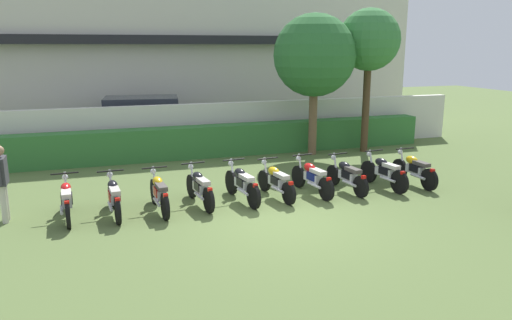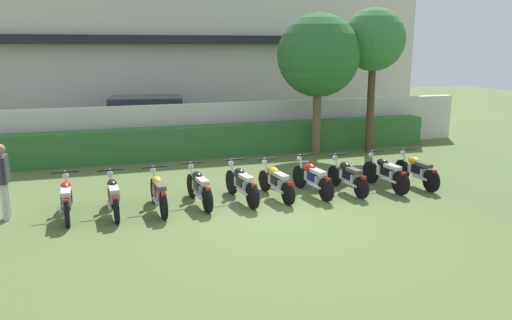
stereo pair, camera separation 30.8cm
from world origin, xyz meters
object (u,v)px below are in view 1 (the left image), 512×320
Objects in this scene: motorcycle_in_row_1 at (114,197)px; motorcycle_in_row_7 at (347,175)px; motorcycle_in_row_6 at (312,177)px; tree_near_inspector at (315,56)px; tree_far_side at (369,41)px; motorcycle_in_row_0 at (67,200)px; motorcycle_in_row_3 at (200,187)px; motorcycle_in_row_8 at (384,172)px; motorcycle_in_row_5 at (276,181)px; motorcycle_in_row_4 at (242,183)px; motorcycle_in_row_2 at (159,193)px; motorcycle_in_row_9 at (414,169)px; parked_car at (146,122)px; inspector_person at (1,177)px.

motorcycle_in_row_1 is 5.94m from motorcycle_in_row_7.
motorcycle_in_row_6 is 0.98m from motorcycle_in_row_7.
tree_near_inspector reaches higher than motorcycle_in_row_7.
motorcycle_in_row_0 is at bearing -156.79° from tree_far_side.
motorcycle_in_row_3 is (-7.02, -4.24, -3.48)m from tree_far_side.
motorcycle_in_row_0 is 8.04m from motorcycle_in_row_8.
motorcycle_in_row_5 is at bearing -139.84° from tree_far_side.
motorcycle_in_row_3 is at bearing 82.39° from motorcycle_in_row_6.
motorcycle_in_row_7 is (0.97, -0.08, -0.01)m from motorcycle_in_row_6.
motorcycle_in_row_3 is at bearing -91.71° from motorcycle_in_row_0.
tree_near_inspector is at bearing -49.36° from motorcycle_in_row_4.
motorcycle_in_row_0 reaches higher than motorcycle_in_row_1.
motorcycle_in_row_2 is at bearing 86.30° from motorcycle_in_row_4.
motorcycle_in_row_9 is at bearing -77.63° from tree_near_inspector.
motorcycle_in_row_4 is at bearing 83.15° from motorcycle_in_row_6.
parked_car is at bearing 154.78° from tree_far_side.
tree_near_inspector reaches higher than motorcycle_in_row_0.
parked_car reaches higher than motorcycle_in_row_0.
tree_near_inspector is at bearing -24.13° from parked_car.
parked_car is at bearing 23.16° from motorcycle_in_row_7.
motorcycle_in_row_2 is 1.00× the size of motorcycle_in_row_8.
motorcycle_in_row_0 is 1.00m from motorcycle_in_row_1.
motorcycle_in_row_4 is (-5.96, -4.27, -3.47)m from tree_far_side.
motorcycle_in_row_6 is (1.00, 0.02, 0.01)m from motorcycle_in_row_5.
motorcycle_in_row_8 is at bearing -100.81° from motorcycle_in_row_6.
motorcycle_in_row_2 is 2.05m from motorcycle_in_row_4.
motorcycle_in_row_9 is (9.01, -0.07, -0.00)m from motorcycle_in_row_0.
motorcycle_in_row_4 reaches higher than motorcycle_in_row_2.
tree_far_side is at bearing 19.49° from inspector_person.
motorcycle_in_row_1 is 3.06m from motorcycle_in_row_4.
motorcycle_in_row_6 is 1.05× the size of motorcycle_in_row_9.
parked_car is 8.71m from tree_far_side.
inspector_person is (-10.30, 0.37, 0.56)m from motorcycle_in_row_9.
tree_near_inspector is 2.62× the size of motorcycle_in_row_5.
motorcycle_in_row_0 is (-8.02, -4.46, -2.98)m from tree_near_inspector.
parked_car is 8.12m from motorcycle_in_row_5.
motorcycle_in_row_8 is 1.01× the size of motorcycle_in_row_9.
motorcycle_in_row_7 is at bearing -92.86° from motorcycle_in_row_2.
motorcycle_in_row_5 is at bearing 82.40° from motorcycle_in_row_7.
motorcycle_in_row_6 is 2.08m from motorcycle_in_row_8.
motorcycle_in_row_1 is 0.99× the size of motorcycle_in_row_7.
motorcycle_in_row_8 is (2.07, -0.12, 0.01)m from motorcycle_in_row_6.
tree_far_side is 6.83m from motorcycle_in_row_6.
inspector_person reaches higher than motorcycle_in_row_2.
tree_far_side is 2.59× the size of motorcycle_in_row_4.
motorcycle_in_row_8 is at bearing -99.07° from motorcycle_in_row_4.
motorcycle_in_row_9 is at bearing -2.04° from inspector_person.
parked_car reaches higher than motorcycle_in_row_9.
motorcycle_in_row_1 reaches higher than motorcycle_in_row_5.
motorcycle_in_row_8 is (3.98, -0.10, -0.00)m from motorcycle_in_row_4.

